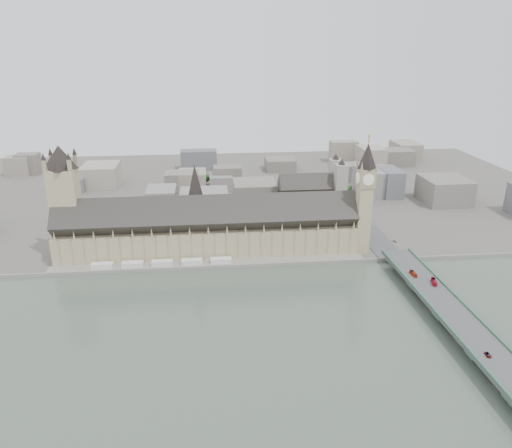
{
  "coord_description": "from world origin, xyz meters",
  "views": [
    {
      "loc": [
        -0.6,
        -400.12,
        180.87
      ],
      "look_at": [
        42.88,
        17.79,
        27.07
      ],
      "focal_mm": 35.0,
      "sensor_mm": 36.0,
      "label": 1
    }
  ],
  "objects": [
    {
      "name": "westminster_bridge",
      "position": [
        162.0,
        -87.5,
        5.12
      ],
      "size": [
        25.0,
        325.0,
        10.25
      ],
      "primitive_type": "cube",
      "color": "#474749",
      "rests_on": "ground"
    },
    {
      "name": "river_terrace",
      "position": [
        0.0,
        -7.5,
        1.0
      ],
      "size": [
        270.0,
        15.0,
        2.0
      ],
      "primitive_type": "cube",
      "color": "gray",
      "rests_on": "ground"
    },
    {
      "name": "red_bus_north",
      "position": [
        157.39,
        -64.42,
        11.63
      ],
      "size": [
        2.71,
        9.98,
        2.76
      ],
      "primitive_type": "imported",
      "rotation": [
        0.0,
        0.0,
        0.04
      ],
      "color": "red",
      "rests_on": "westminster_bridge"
    },
    {
      "name": "embankment_wall",
      "position": [
        0.0,
        -15.0,
        1.5
      ],
      "size": [
        600.0,
        1.5,
        3.0
      ],
      "primitive_type": "cube",
      "color": "gray",
      "rests_on": "ground"
    },
    {
      "name": "bridge_parapets",
      "position": [
        162.0,
        -132.0,
        10.82
      ],
      "size": [
        25.0,
        235.0,
        1.15
      ],
      "primitive_type": null,
      "color": "#38674E",
      "rests_on": "westminster_bridge"
    },
    {
      "name": "elizabeth_tower",
      "position": [
        138.0,
        8.0,
        58.09
      ],
      "size": [
        17.0,
        17.0,
        107.5
      ],
      "color": "tan",
      "rests_on": "ground"
    },
    {
      "name": "car_approach",
      "position": [
        167.8,
        2.93,
        10.89
      ],
      "size": [
        3.29,
        4.75,
        1.28
      ],
      "primitive_type": "imported",
      "rotation": [
        0.0,
        0.0,
        0.38
      ],
      "color": "gray",
      "rests_on": "westminster_bridge"
    },
    {
      "name": "car_blue",
      "position": [
        158.2,
        -171.36,
        11.01
      ],
      "size": [
        3.03,
        4.81,
        1.52
      ],
      "primitive_type": "imported",
      "rotation": [
        0.0,
        0.0,
        0.3
      ],
      "color": "#16468F",
      "rests_on": "westminster_bridge"
    },
    {
      "name": "ground",
      "position": [
        0.0,
        0.0,
        0.0
      ],
      "size": [
        900.0,
        900.0,
        0.0
      ],
      "primitive_type": "plane",
      "color": "#595651",
      "rests_on": "ground"
    },
    {
      "name": "westminster_abbey",
      "position": [
        110.92,
        95.0,
        25.08
      ],
      "size": [
        68.0,
        36.0,
        64.0
      ],
      "color": "gray",
      "rests_on": "ground"
    },
    {
      "name": "victoria_tower",
      "position": [
        -122.0,
        26.0,
        55.2
      ],
      "size": [
        30.0,
        30.0,
        100.0
      ],
      "color": "tan",
      "rests_on": "ground"
    },
    {
      "name": "central_tower",
      "position": [
        -10.0,
        26.0,
        57.92
      ],
      "size": [
        13.0,
        13.0,
        48.0
      ],
      "color": "tan",
      "rests_on": "ground"
    },
    {
      "name": "car_silver",
      "position": [
        166.97,
        -81.46,
        11.06
      ],
      "size": [
        1.82,
        4.97,
        1.63
      ],
      "primitive_type": "imported",
      "rotation": [
        0.0,
        0.0,
        -0.02
      ],
      "color": "gray",
      "rests_on": "westminster_bridge"
    },
    {
      "name": "palace_of_westminster",
      "position": [
        0.0,
        19.7,
        22.71
      ],
      "size": [
        265.0,
        40.73,
        55.44
      ],
      "color": "tan",
      "rests_on": "ground"
    },
    {
      "name": "terrace_tents",
      "position": [
        -40.0,
        -7.0,
        4.0
      ],
      "size": [
        118.0,
        7.0,
        4.0
      ],
      "color": "white",
      "rests_on": "river_terrace"
    },
    {
      "name": "city_skyline_inland",
      "position": [
        0.0,
        245.0,
        19.0
      ],
      "size": [
        720.0,
        360.0,
        38.0
      ],
      "primitive_type": null,
      "color": "gray",
      "rests_on": "ground"
    },
    {
      "name": "river_thames",
      "position": [
        0.0,
        -165.0,
        0.0
      ],
      "size": [
        600.0,
        600.0,
        0.0
      ],
      "primitive_type": "plane",
      "color": "#47544A",
      "rests_on": "ground"
    },
    {
      "name": "red_bus_south",
      "position": [
        166.95,
        -79.99,
        11.86
      ],
      "size": [
        5.66,
        11.85,
        3.22
      ],
      "primitive_type": "imported",
      "rotation": [
        0.0,
        0.0,
        -0.27
      ],
      "color": "red",
      "rests_on": "westminster_bridge"
    },
    {
      "name": "car_grey",
      "position": [
        158.03,
        -171.1,
        11.01
      ],
      "size": [
        3.08,
        5.69,
        1.51
      ],
      "primitive_type": "imported",
      "rotation": [
        0.0,
        0.0,
        -0.11
      ],
      "color": "gray",
      "rests_on": "westminster_bridge"
    },
    {
      "name": "park_trees",
      "position": [
        -10.0,
        60.0,
        7.5
      ],
      "size": [
        110.0,
        30.0,
        15.0
      ],
      "primitive_type": null,
      "color": "#1B4016",
      "rests_on": "ground"
    }
  ]
}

